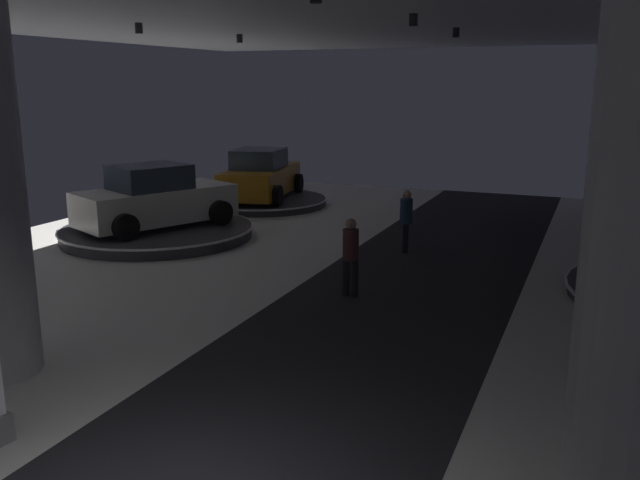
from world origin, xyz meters
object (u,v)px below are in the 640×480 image
display_car_deep_left (260,176)px  visitor_walking_far (406,217)px  visitor_walking_near (351,252)px  display_car_far_left (155,199)px  display_platform_deep_left (261,201)px  display_platform_far_left (158,231)px

display_car_deep_left → visitor_walking_far: display_car_deep_left is taller
visitor_walking_near → display_car_far_left: bearing=157.4°
display_platform_deep_left → display_car_far_left: bearing=-92.9°
display_car_far_left → visitor_walking_near: size_ratio=2.87×
display_car_far_left → display_car_deep_left: size_ratio=1.02×
display_platform_far_left → visitor_walking_far: bearing=9.1°
display_platform_deep_left → display_platform_far_left: bearing=-92.8°
display_car_deep_left → visitor_walking_near: bearing=-52.7°
display_platform_deep_left → visitor_walking_near: size_ratio=2.90×
display_platform_far_left → visitor_walking_near: visitor_walking_near is taller
display_car_deep_left → display_platform_far_left: bearing=-92.9°
display_platform_far_left → display_platform_deep_left: 5.64m
display_platform_far_left → display_platform_deep_left: bearing=87.2°
display_platform_deep_left → display_car_deep_left: 0.88m
display_car_far_left → display_platform_deep_left: bearing=87.1°
visitor_walking_far → display_platform_deep_left: bearing=144.9°
display_platform_far_left → display_car_deep_left: 5.67m
display_platform_far_left → visitor_walking_near: size_ratio=3.32×
display_car_deep_left → visitor_walking_far: size_ratio=2.81×
visitor_walking_far → display_car_far_left: bearing=-170.7°
display_car_deep_left → display_platform_deep_left: bearing=100.6°
display_platform_deep_left → visitor_walking_near: 10.65m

